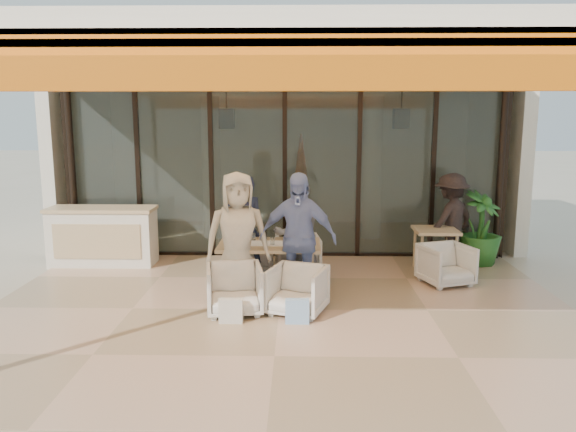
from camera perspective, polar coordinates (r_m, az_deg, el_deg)
name	(u,v)px	position (r m, az deg, el deg)	size (l,w,h in m)	color
ground	(279,311)	(7.71, -0.89, -9.64)	(70.00, 70.00, 0.00)	#C6B293
terrace_floor	(279,311)	(7.71, -0.89, -9.60)	(8.00, 6.00, 0.01)	tan
terrace_structure	(278,62)	(7.02, -1.05, 15.38)	(8.00, 6.00, 3.40)	silver
glass_storefront	(285,172)	(10.30, -0.32, 4.54)	(8.08, 0.10, 3.20)	#9EADA3
interior_block	(288,133)	(12.57, -0.01, 8.44)	(9.05, 3.62, 3.52)	silver
host_counter	(103,236)	(10.36, -18.31, -1.94)	(1.85, 0.65, 1.04)	silver
dining_table	(269,247)	(8.33, -1.94, -3.19)	(1.50, 0.90, 0.93)	tan
chair_far_left	(247,254)	(9.36, -4.15, -3.86)	(0.67, 0.63, 0.69)	silver
chair_far_right	(298,253)	(9.32, 1.01, -3.78)	(0.71, 0.66, 0.73)	silver
chair_near_left	(234,287)	(7.53, -5.49, -7.20)	(0.72, 0.67, 0.74)	silver
chair_near_right	(297,288)	(7.49, 0.96, -7.35)	(0.70, 0.65, 0.72)	silver
diner_navy	(244,229)	(8.76, -4.50, -1.37)	(0.63, 0.41, 1.73)	#181F36
diner_grey	(298,234)	(8.73, 1.01, -1.82)	(0.78, 0.60, 1.60)	slate
diner_cream	(238,238)	(7.87, -5.14, -2.23)	(0.91, 0.59, 1.85)	beige
diner_periwinkle	(298,238)	(7.82, 0.99, -2.27)	(1.09, 0.45, 1.85)	#7B8CCD
tote_bag_cream	(231,312)	(7.22, -5.83, -9.65)	(0.30, 0.10, 0.34)	silver
tote_bag_blue	(297,312)	(7.17, 0.95, -9.75)	(0.30, 0.10, 0.34)	#99BFD8
side_table	(436,235)	(9.71, 14.76, -1.89)	(0.70, 0.70, 0.74)	tan
side_chair	(446,263)	(9.07, 15.77, -4.62)	(0.69, 0.65, 0.71)	silver
standing_woman	(451,220)	(10.15, 16.20, -0.41)	(1.06, 0.61, 1.64)	black
potted_palm	(481,229)	(10.40, 18.97, -1.22)	(0.74, 0.74, 1.31)	#1E5919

